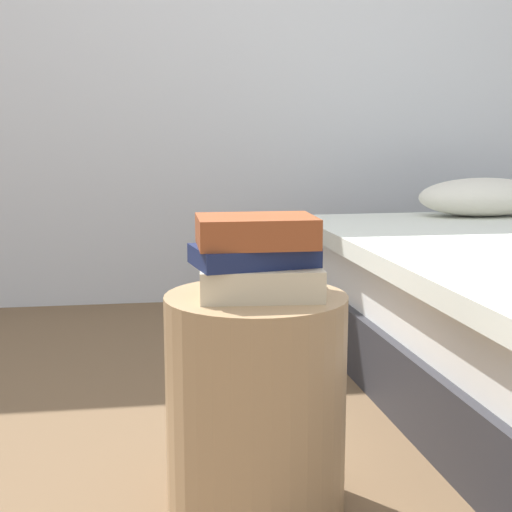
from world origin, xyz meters
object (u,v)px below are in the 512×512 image
book_cream (260,280)px  book_rust (257,231)px  book_navy (253,255)px  side_table (256,404)px

book_cream → book_rust: 0.10m
book_navy → side_table: bearing=-53.7°
book_navy → book_rust: bearing=-47.6°
book_cream → side_table: bearing=-159.0°
side_table → book_navy: size_ratio=1.97×
side_table → book_cream: book_cream is taller
book_navy → book_rust: 0.05m
book_cream → book_navy: book_navy is taller
side_table → book_cream: bearing=16.5°
book_cream → book_rust: size_ratio=1.03×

